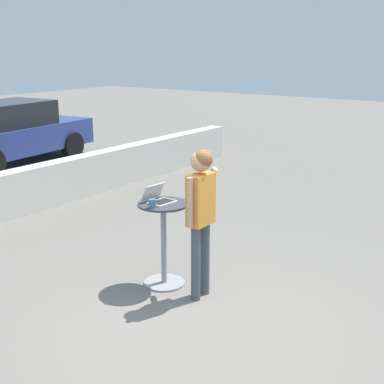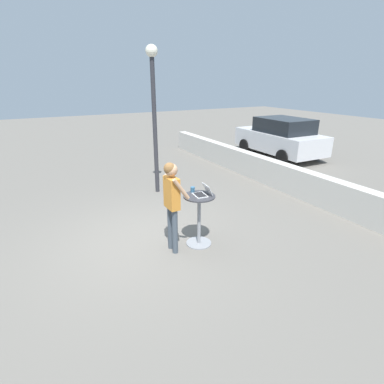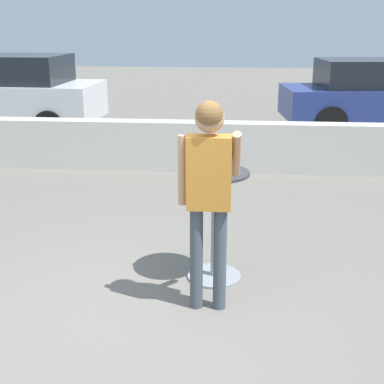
{
  "view_description": "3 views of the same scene",
  "coord_description": "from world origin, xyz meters",
  "px_view_note": "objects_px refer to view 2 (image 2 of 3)",
  "views": [
    {
      "loc": [
        -4.25,
        -2.96,
        2.9
      ],
      "look_at": [
        0.83,
        0.63,
        1.19
      ],
      "focal_mm": 50.0,
      "sensor_mm": 36.0,
      "label": 1
    },
    {
      "loc": [
        5.27,
        -1.8,
        3.16
      ],
      "look_at": [
        0.77,
        0.64,
        1.24
      ],
      "focal_mm": 28.0,
      "sensor_mm": 36.0,
      "label": 2
    },
    {
      "loc": [
        0.8,
        -3.77,
        2.37
      ],
      "look_at": [
        0.41,
        0.58,
        0.96
      ],
      "focal_mm": 50.0,
      "sensor_mm": 36.0,
      "label": 3
    }
  ],
  "objects_px": {
    "laptop": "(203,193)",
    "standing_person": "(172,196)",
    "coffee_mug": "(193,190)",
    "cafe_table": "(199,217)",
    "parked_car_near_street": "(280,137)",
    "street_lamp": "(154,101)"
  },
  "relations": [
    {
      "from": "cafe_table",
      "to": "parked_car_near_street",
      "type": "height_order",
      "value": "parked_car_near_street"
    },
    {
      "from": "parked_car_near_street",
      "to": "standing_person",
      "type": "bearing_deg",
      "value": -56.84
    },
    {
      "from": "laptop",
      "to": "street_lamp",
      "type": "xyz_separation_m",
      "value": [
        -3.27,
        0.36,
        1.51
      ]
    },
    {
      "from": "laptop",
      "to": "coffee_mug",
      "type": "xyz_separation_m",
      "value": [
        -0.23,
        -0.09,
        0.01
      ]
    },
    {
      "from": "cafe_table",
      "to": "laptop",
      "type": "distance_m",
      "value": 0.5
    },
    {
      "from": "cafe_table",
      "to": "standing_person",
      "type": "distance_m",
      "value": 0.79
    },
    {
      "from": "cafe_table",
      "to": "standing_person",
      "type": "height_order",
      "value": "standing_person"
    },
    {
      "from": "standing_person",
      "to": "parked_car_near_street",
      "type": "distance_m",
      "value": 8.82
    },
    {
      "from": "street_lamp",
      "to": "laptop",
      "type": "bearing_deg",
      "value": -6.27
    },
    {
      "from": "laptop",
      "to": "coffee_mug",
      "type": "distance_m",
      "value": 0.25
    },
    {
      "from": "cafe_table",
      "to": "standing_person",
      "type": "relative_size",
      "value": 0.59
    },
    {
      "from": "cafe_table",
      "to": "parked_car_near_street",
      "type": "xyz_separation_m",
      "value": [
        -4.85,
        6.81,
        0.23
      ]
    },
    {
      "from": "standing_person",
      "to": "coffee_mug",
      "type": "bearing_deg",
      "value": 110.02
    },
    {
      "from": "laptop",
      "to": "standing_person",
      "type": "xyz_separation_m",
      "value": [
        -0.03,
        -0.64,
        0.04
      ]
    },
    {
      "from": "parked_car_near_street",
      "to": "street_lamp",
      "type": "bearing_deg",
      "value": -76.09
    },
    {
      "from": "coffee_mug",
      "to": "standing_person",
      "type": "height_order",
      "value": "standing_person"
    },
    {
      "from": "laptop",
      "to": "coffee_mug",
      "type": "bearing_deg",
      "value": -158.94
    },
    {
      "from": "cafe_table",
      "to": "parked_car_near_street",
      "type": "relative_size",
      "value": 0.26
    },
    {
      "from": "laptop",
      "to": "parked_car_near_street",
      "type": "distance_m",
      "value": 8.31
    },
    {
      "from": "laptop",
      "to": "coffee_mug",
      "type": "height_order",
      "value": "laptop"
    },
    {
      "from": "cafe_table",
      "to": "laptop",
      "type": "xyz_separation_m",
      "value": [
        0.01,
        0.07,
        0.5
      ]
    },
    {
      "from": "street_lamp",
      "to": "cafe_table",
      "type": "bearing_deg",
      "value": -7.51
    }
  ]
}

